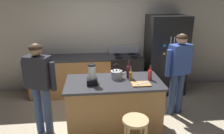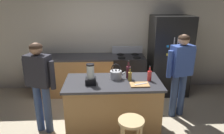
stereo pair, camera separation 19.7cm
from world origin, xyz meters
name	(u,v)px [view 1 (the left image)]	position (x,y,z in m)	size (l,w,h in m)	color
ground_plane	(114,129)	(0.00, 0.00, 0.00)	(14.00, 14.00, 0.00)	beige
back_wall	(105,36)	(0.00, 1.95, 1.35)	(8.00, 0.10, 2.70)	beige
kitchen_island	(114,106)	(0.00, 0.00, 0.47)	(1.61, 0.82, 0.94)	#B7844C
back_counter_run	(74,76)	(-0.80, 1.55, 0.47)	(2.00, 0.64, 0.94)	#B7844C
refrigerator	(165,55)	(1.43, 1.50, 0.94)	(0.90, 0.73, 1.88)	black
stove_range	(125,74)	(0.45, 1.52, 0.48)	(0.76, 0.65, 1.12)	black
person_by_island_left	(40,82)	(-1.21, 0.03, 0.97)	(0.58, 0.34, 1.60)	#384C7A
person_by_sink_right	(179,67)	(1.30, 0.42, 1.00)	(0.59, 0.32, 1.64)	#384C7A
bar_stool	(135,129)	(0.21, -0.79, 0.54)	(0.36, 0.36, 0.70)	tan
blender_appliance	(92,76)	(-0.36, -0.09, 1.08)	(0.17, 0.17, 0.34)	black
bottle_wine	(129,71)	(0.27, 0.13, 1.06)	(0.08, 0.08, 0.32)	#471923
bottle_vinegar	(131,76)	(0.28, 0.00, 1.03)	(0.06, 0.06, 0.24)	olive
bottle_soda	(150,75)	(0.61, 0.00, 1.03)	(0.07, 0.07, 0.26)	red
tea_kettle	(117,74)	(0.06, 0.12, 1.02)	(0.28, 0.20, 0.27)	#B7BABF
cutting_board	(141,84)	(0.42, -0.18, 0.95)	(0.30, 0.20, 0.02)	#B7844C
chef_knife	(142,83)	(0.44, -0.18, 0.96)	(0.22, 0.03, 0.01)	#B7BABF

